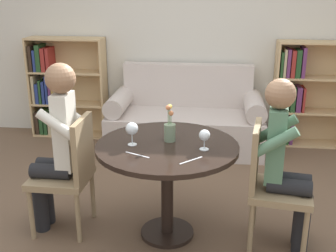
{
  "coord_description": "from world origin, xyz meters",
  "views": [
    {
      "loc": [
        0.32,
        -2.75,
        1.82
      ],
      "look_at": [
        0.0,
        0.05,
        0.85
      ],
      "focal_mm": 45.0,
      "sensor_mm": 36.0,
      "label": 1
    }
  ],
  "objects_px": {
    "chair_right": "(271,181)",
    "flower_vase": "(170,129)",
    "wine_glass_left": "(132,129)",
    "person_left": "(56,143)",
    "chair_left": "(70,170)",
    "bookshelf_right": "(303,94)",
    "wine_glass_right": "(205,136)",
    "bookshelf_left": "(60,88)",
    "person_right": "(286,162)",
    "couch": "(186,121)"
  },
  "relations": [
    {
      "from": "couch",
      "to": "flower_vase",
      "type": "relative_size",
      "value": 6.37
    },
    {
      "from": "wine_glass_right",
      "to": "person_left",
      "type": "bearing_deg",
      "value": 176.19
    },
    {
      "from": "bookshelf_left",
      "to": "chair_right",
      "type": "height_order",
      "value": "bookshelf_left"
    },
    {
      "from": "couch",
      "to": "chair_right",
      "type": "bearing_deg",
      "value": -68.3
    },
    {
      "from": "person_right",
      "to": "wine_glass_right",
      "type": "height_order",
      "value": "person_right"
    },
    {
      "from": "chair_right",
      "to": "bookshelf_right",
      "type": "bearing_deg",
      "value": -7.45
    },
    {
      "from": "wine_glass_left",
      "to": "wine_glass_right",
      "type": "xyz_separation_m",
      "value": [
        0.51,
        -0.03,
        -0.02
      ]
    },
    {
      "from": "person_right",
      "to": "wine_glass_right",
      "type": "distance_m",
      "value": 0.59
    },
    {
      "from": "bookshelf_left",
      "to": "person_right",
      "type": "relative_size",
      "value": 0.98
    },
    {
      "from": "person_left",
      "to": "wine_glass_left",
      "type": "relative_size",
      "value": 7.86
    },
    {
      "from": "flower_vase",
      "to": "chair_left",
      "type": "bearing_deg",
      "value": -174.7
    },
    {
      "from": "chair_right",
      "to": "person_left",
      "type": "xyz_separation_m",
      "value": [
        -1.55,
        0.03,
        0.21
      ]
    },
    {
      "from": "bookshelf_right",
      "to": "chair_left",
      "type": "height_order",
      "value": "bookshelf_right"
    },
    {
      "from": "wine_glass_right",
      "to": "flower_vase",
      "type": "xyz_separation_m",
      "value": [
        -0.25,
        0.14,
        -0.01
      ]
    },
    {
      "from": "wine_glass_right",
      "to": "flower_vase",
      "type": "bearing_deg",
      "value": 151.23
    },
    {
      "from": "person_right",
      "to": "bookshelf_right",
      "type": "bearing_deg",
      "value": -5.09
    },
    {
      "from": "person_left",
      "to": "flower_vase",
      "type": "distance_m",
      "value": 0.84
    },
    {
      "from": "chair_right",
      "to": "wine_glass_right",
      "type": "relative_size",
      "value": 6.3
    },
    {
      "from": "chair_left",
      "to": "wine_glass_left",
      "type": "xyz_separation_m",
      "value": [
        0.49,
        -0.04,
        0.35
      ]
    },
    {
      "from": "person_left",
      "to": "person_right",
      "type": "distance_m",
      "value": 1.64
    },
    {
      "from": "bookshelf_left",
      "to": "person_left",
      "type": "xyz_separation_m",
      "value": [
        0.75,
        -2.08,
        0.11
      ]
    },
    {
      "from": "chair_right",
      "to": "flower_vase",
      "type": "xyz_separation_m",
      "value": [
        -0.72,
        0.09,
        0.33
      ]
    },
    {
      "from": "chair_right",
      "to": "person_left",
      "type": "height_order",
      "value": "person_left"
    },
    {
      "from": "chair_left",
      "to": "person_right",
      "type": "relative_size",
      "value": 0.73
    },
    {
      "from": "bookshelf_left",
      "to": "chair_right",
      "type": "distance_m",
      "value": 3.13
    },
    {
      "from": "bookshelf_right",
      "to": "wine_glass_right",
      "type": "bearing_deg",
      "value": -116.27
    },
    {
      "from": "flower_vase",
      "to": "bookshelf_right",
      "type": "bearing_deg",
      "value": 56.87
    },
    {
      "from": "person_left",
      "to": "bookshelf_right",
      "type": "bearing_deg",
      "value": 134.97
    },
    {
      "from": "couch",
      "to": "wine_glass_left",
      "type": "relative_size",
      "value": 10.5
    },
    {
      "from": "wine_glass_right",
      "to": "person_right",
      "type": "bearing_deg",
      "value": 2.52
    },
    {
      "from": "bookshelf_right",
      "to": "person_left",
      "type": "bearing_deg",
      "value": -135.81
    },
    {
      "from": "flower_vase",
      "to": "wine_glass_right",
      "type": "bearing_deg",
      "value": -28.77
    },
    {
      "from": "person_left",
      "to": "flower_vase",
      "type": "xyz_separation_m",
      "value": [
        0.83,
        0.07,
        0.12
      ]
    },
    {
      "from": "chair_right",
      "to": "flower_vase",
      "type": "relative_size",
      "value": 3.32
    },
    {
      "from": "person_left",
      "to": "wine_glass_right",
      "type": "xyz_separation_m",
      "value": [
        1.08,
        -0.07,
        0.13
      ]
    },
    {
      "from": "wine_glass_left",
      "to": "person_left",
      "type": "bearing_deg",
      "value": 175.9
    },
    {
      "from": "couch",
      "to": "wine_glass_right",
      "type": "distance_m",
      "value": 1.98
    },
    {
      "from": "bookshelf_left",
      "to": "chair_left",
      "type": "height_order",
      "value": "bookshelf_left"
    },
    {
      "from": "bookshelf_left",
      "to": "person_right",
      "type": "xyz_separation_m",
      "value": [
        2.39,
        -2.13,
        0.06
      ]
    },
    {
      "from": "wine_glass_left",
      "to": "couch",
      "type": "bearing_deg",
      "value": 82.53
    },
    {
      "from": "bookshelf_left",
      "to": "couch",
      "type": "bearing_deg",
      "value": -9.68
    },
    {
      "from": "person_right",
      "to": "wine_glass_left",
      "type": "xyz_separation_m",
      "value": [
        -1.06,
        0.01,
        0.19
      ]
    },
    {
      "from": "bookshelf_right",
      "to": "flower_vase",
      "type": "height_order",
      "value": "bookshelf_right"
    },
    {
      "from": "chair_left",
      "to": "chair_right",
      "type": "xyz_separation_m",
      "value": [
        1.47,
        -0.02,
        0.0
      ]
    },
    {
      "from": "couch",
      "to": "bookshelf_left",
      "type": "relative_size",
      "value": 1.44
    },
    {
      "from": "wine_glass_left",
      "to": "flower_vase",
      "type": "height_order",
      "value": "flower_vase"
    },
    {
      "from": "couch",
      "to": "chair_right",
      "type": "xyz_separation_m",
      "value": [
        0.73,
        -1.84,
        0.18
      ]
    },
    {
      "from": "wine_glass_right",
      "to": "flower_vase",
      "type": "height_order",
      "value": "flower_vase"
    },
    {
      "from": "wine_glass_right",
      "to": "chair_right",
      "type": "bearing_deg",
      "value": 5.59
    },
    {
      "from": "couch",
      "to": "bookshelf_right",
      "type": "bearing_deg",
      "value": 11.36
    }
  ]
}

